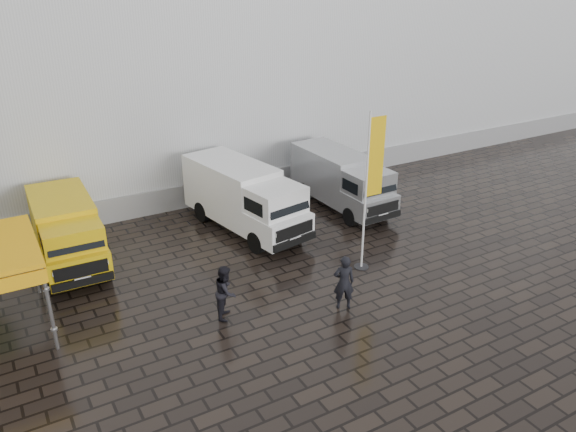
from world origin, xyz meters
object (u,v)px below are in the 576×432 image
at_px(van_yellow, 67,234).
at_px(flagpole, 371,183).
at_px(van_silver, 342,181).
at_px(van_white, 245,199).
at_px(wheelie_bin, 332,170).
at_px(person_front, 344,282).
at_px(person_tent, 226,292).

xyz_separation_m(van_yellow, flagpole, (8.68, -5.15, 1.91)).
bearing_deg(van_silver, van_white, 178.49).
bearing_deg(van_white, van_yellow, 165.92).
bearing_deg(wheelie_bin, person_front, -107.97).
height_order(flagpole, person_front, flagpole).
xyz_separation_m(van_silver, person_tent, (-7.57, -5.10, -0.34)).
distance_m(van_yellow, flagpole, 10.27).
height_order(van_white, van_silver, van_white).
bearing_deg(person_tent, van_yellow, 64.41).
bearing_deg(van_yellow, van_silver, -0.97).
bearing_deg(person_front, van_yellow, -22.15).
xyz_separation_m(wheelie_bin, person_tent, (-8.99, -7.92, 0.26)).
bearing_deg(van_silver, person_front, -125.78).
bearing_deg(van_yellow, person_front, -45.06).
xyz_separation_m(van_white, wheelie_bin, (5.91, 2.82, -0.70)).
distance_m(wheelie_bin, person_front, 10.91).
height_order(van_yellow, flagpole, flagpole).
relative_size(van_silver, person_front, 3.09).
distance_m(van_yellow, van_silver, 10.91).
distance_m(van_yellow, person_tent, 6.47).
relative_size(van_silver, wheelie_bin, 4.80).
xyz_separation_m(van_silver, flagpole, (-2.23, -4.71, 1.88)).
height_order(flagpole, person_tent, flagpole).
bearing_deg(van_silver, van_yellow, 176.18).
xyz_separation_m(van_white, person_front, (0.12, -6.42, -0.40)).
height_order(van_white, wheelie_bin, van_white).
bearing_deg(person_front, van_silver, -100.01).
relative_size(van_white, person_tent, 3.55).
bearing_deg(van_white, wheelie_bin, 15.34).
bearing_deg(wheelie_bin, person_tent, -124.52).
relative_size(van_yellow, person_tent, 2.98).
relative_size(flagpole, person_tent, 3.29).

